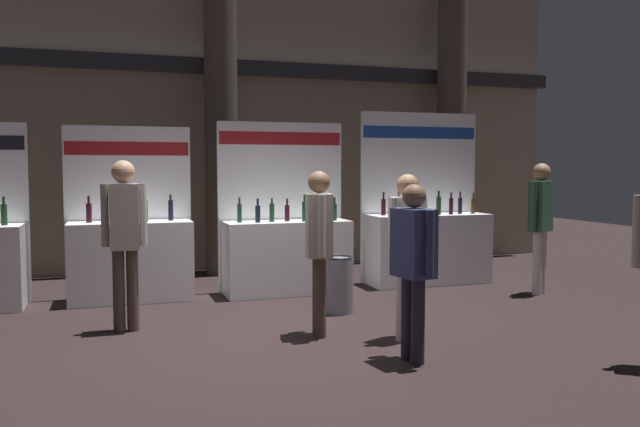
{
  "coord_description": "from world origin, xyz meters",
  "views": [
    {
      "loc": [
        -1.8,
        -6.46,
        1.75
      ],
      "look_at": [
        0.52,
        0.52,
        1.22
      ],
      "focal_mm": 36.33,
      "sensor_mm": 36.0,
      "label": 1
    }
  ],
  "objects_px": {
    "visitor_1": "(541,216)",
    "visitor_3": "(124,230)",
    "exhibitor_booth_3": "(427,241)",
    "exhibitor_booth_1": "(131,254)",
    "trash_bin": "(339,284)",
    "visitor_2": "(319,239)",
    "visitor_5": "(407,243)",
    "visitor_0": "(413,257)",
    "exhibitor_booth_2": "(287,249)"
  },
  "relations": [
    {
      "from": "trash_bin",
      "to": "visitor_5",
      "type": "bearing_deg",
      "value": -79.85
    },
    {
      "from": "trash_bin",
      "to": "visitor_2",
      "type": "bearing_deg",
      "value": -120.72
    },
    {
      "from": "exhibitor_booth_3",
      "to": "trash_bin",
      "type": "bearing_deg",
      "value": -143.24
    },
    {
      "from": "visitor_1",
      "to": "visitor_5",
      "type": "relative_size",
      "value": 1.07
    },
    {
      "from": "trash_bin",
      "to": "visitor_5",
      "type": "distance_m",
      "value": 1.52
    },
    {
      "from": "exhibitor_booth_1",
      "to": "visitor_5",
      "type": "xyz_separation_m",
      "value": [
        2.58,
        -2.9,
        0.38
      ]
    },
    {
      "from": "trash_bin",
      "to": "visitor_5",
      "type": "height_order",
      "value": "visitor_5"
    },
    {
      "from": "exhibitor_booth_3",
      "to": "visitor_2",
      "type": "distance_m",
      "value": 3.49
    },
    {
      "from": "exhibitor_booth_2",
      "to": "exhibitor_booth_3",
      "type": "xyz_separation_m",
      "value": [
        2.22,
        0.07,
        0.03
      ]
    },
    {
      "from": "trash_bin",
      "to": "visitor_3",
      "type": "bearing_deg",
      "value": -177.32
    },
    {
      "from": "visitor_0",
      "to": "exhibitor_booth_3",
      "type": "bearing_deg",
      "value": 141.42
    },
    {
      "from": "exhibitor_booth_2",
      "to": "trash_bin",
      "type": "bearing_deg",
      "value": -79.1
    },
    {
      "from": "exhibitor_booth_2",
      "to": "visitor_2",
      "type": "distance_m",
      "value": 2.38
    },
    {
      "from": "visitor_5",
      "to": "visitor_2",
      "type": "bearing_deg",
      "value": 127.71
    },
    {
      "from": "visitor_2",
      "to": "visitor_0",
      "type": "bearing_deg",
      "value": 36.28
    },
    {
      "from": "visitor_3",
      "to": "exhibitor_booth_2",
      "type": "bearing_deg",
      "value": 36.01
    },
    {
      "from": "visitor_3",
      "to": "visitor_2",
      "type": "bearing_deg",
      "value": -21.89
    },
    {
      "from": "exhibitor_booth_1",
      "to": "visitor_3",
      "type": "distance_m",
      "value": 1.73
    },
    {
      "from": "trash_bin",
      "to": "visitor_3",
      "type": "distance_m",
      "value": 2.57
    },
    {
      "from": "trash_bin",
      "to": "visitor_5",
      "type": "xyz_separation_m",
      "value": [
        0.24,
        -1.35,
        0.65
      ]
    },
    {
      "from": "visitor_1",
      "to": "visitor_3",
      "type": "relative_size",
      "value": 0.99
    },
    {
      "from": "visitor_2",
      "to": "visitor_3",
      "type": "relative_size",
      "value": 0.94
    },
    {
      "from": "exhibitor_booth_1",
      "to": "visitor_1",
      "type": "relative_size",
      "value": 1.27
    },
    {
      "from": "exhibitor_booth_1",
      "to": "exhibitor_booth_2",
      "type": "bearing_deg",
      "value": -4.57
    },
    {
      "from": "visitor_2",
      "to": "visitor_3",
      "type": "xyz_separation_m",
      "value": [
        -1.9,
        0.82,
        0.07
      ]
    },
    {
      "from": "visitor_1",
      "to": "visitor_3",
      "type": "xyz_separation_m",
      "value": [
        -5.47,
        -0.32,
        0.01
      ]
    },
    {
      "from": "trash_bin",
      "to": "visitor_0",
      "type": "height_order",
      "value": "visitor_0"
    },
    {
      "from": "exhibitor_booth_3",
      "to": "visitor_5",
      "type": "relative_size",
      "value": 1.53
    },
    {
      "from": "exhibitor_booth_2",
      "to": "visitor_1",
      "type": "xyz_separation_m",
      "value": [
        3.28,
        -1.18,
        0.47
      ]
    },
    {
      "from": "exhibitor_booth_2",
      "to": "visitor_5",
      "type": "xyz_separation_m",
      "value": [
        0.51,
        -2.73,
        0.38
      ]
    },
    {
      "from": "exhibitor_booth_3",
      "to": "exhibitor_booth_1",
      "type": "bearing_deg",
      "value": 178.76
    },
    {
      "from": "visitor_3",
      "to": "visitor_0",
      "type": "bearing_deg",
      "value": -37.22
    },
    {
      "from": "visitor_2",
      "to": "trash_bin",
      "type": "bearing_deg",
      "value": 160.71
    },
    {
      "from": "visitor_2",
      "to": "visitor_5",
      "type": "distance_m",
      "value": 0.9
    },
    {
      "from": "visitor_0",
      "to": "visitor_1",
      "type": "height_order",
      "value": "visitor_1"
    },
    {
      "from": "exhibitor_booth_2",
      "to": "visitor_5",
      "type": "height_order",
      "value": "exhibitor_booth_2"
    },
    {
      "from": "visitor_1",
      "to": "visitor_2",
      "type": "height_order",
      "value": "visitor_1"
    },
    {
      "from": "exhibitor_booth_1",
      "to": "trash_bin",
      "type": "xyz_separation_m",
      "value": [
        2.34,
        -1.55,
        -0.27
      ]
    },
    {
      "from": "visitor_2",
      "to": "exhibitor_booth_2",
      "type": "bearing_deg",
      "value": -175.73
    },
    {
      "from": "trash_bin",
      "to": "visitor_1",
      "type": "height_order",
      "value": "visitor_1"
    },
    {
      "from": "exhibitor_booth_1",
      "to": "exhibitor_booth_2",
      "type": "height_order",
      "value": "exhibitor_booth_2"
    },
    {
      "from": "exhibitor_booth_3",
      "to": "visitor_5",
      "type": "bearing_deg",
      "value": -121.32
    },
    {
      "from": "exhibitor_booth_1",
      "to": "visitor_2",
      "type": "bearing_deg",
      "value": -54.4
    },
    {
      "from": "trash_bin",
      "to": "visitor_0",
      "type": "relative_size",
      "value": 0.43
    },
    {
      "from": "visitor_1",
      "to": "visitor_3",
      "type": "height_order",
      "value": "visitor_3"
    },
    {
      "from": "exhibitor_booth_2",
      "to": "visitor_1",
      "type": "relative_size",
      "value": 1.32
    },
    {
      "from": "exhibitor_booth_2",
      "to": "visitor_0",
      "type": "relative_size",
      "value": 1.49
    },
    {
      "from": "exhibitor_booth_3",
      "to": "visitor_3",
      "type": "distance_m",
      "value": 4.7
    },
    {
      "from": "visitor_0",
      "to": "visitor_5",
      "type": "distance_m",
      "value": 0.76
    },
    {
      "from": "visitor_1",
      "to": "visitor_2",
      "type": "distance_m",
      "value": 3.75
    }
  ]
}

